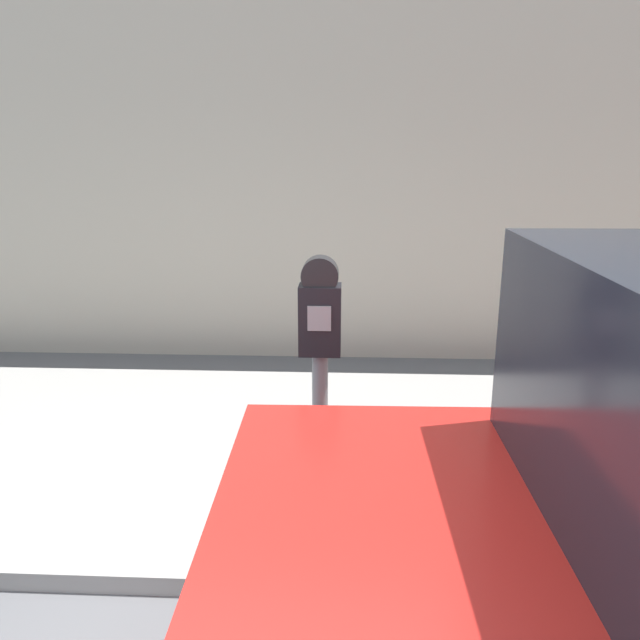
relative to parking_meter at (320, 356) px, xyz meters
name	(u,v)px	position (x,y,z in m)	size (l,w,h in m)	color
sidewalk	(245,449)	(-0.57, 1.03, -1.04)	(24.00, 2.80, 0.10)	#9E9B96
building_facade	(276,123)	(-0.57, 3.31, 1.19)	(24.00, 0.30, 4.56)	beige
parking_meter	(320,356)	(0.00, 0.00, 0.00)	(0.20, 0.14, 1.47)	slate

